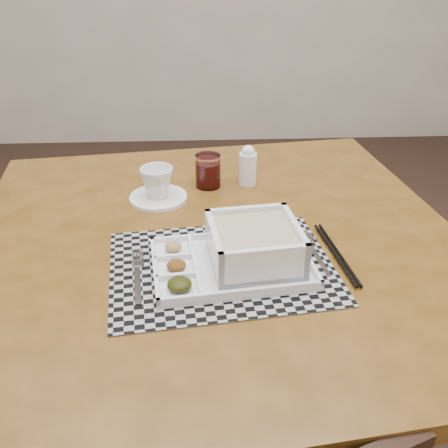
% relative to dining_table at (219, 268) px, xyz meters
% --- Properties ---
extents(floor, '(5.00, 5.00, 0.00)m').
position_rel_dining_table_xyz_m(floor, '(-0.22, 0.35, -0.74)').
color(floor, black).
rests_on(floor, ground).
extents(dining_table, '(1.24, 1.24, 0.83)m').
position_rel_dining_table_xyz_m(dining_table, '(0.00, 0.00, 0.00)').
color(dining_table, '#4A2F0D').
rests_on(dining_table, ground).
extents(placemat, '(0.49, 0.40, 0.00)m').
position_rel_dining_table_xyz_m(placemat, '(0.00, -0.12, 0.09)').
color(placemat, '#97969D').
rests_on(placemat, dining_table).
extents(serving_tray, '(0.35, 0.26, 0.09)m').
position_rel_dining_table_xyz_m(serving_tray, '(0.05, -0.12, 0.12)').
color(serving_tray, white).
rests_on(serving_tray, placemat).
extents(fork, '(0.04, 0.19, 0.00)m').
position_rel_dining_table_xyz_m(fork, '(-0.17, -0.14, 0.09)').
color(fork, silver).
rests_on(fork, placemat).
extents(spoon, '(0.04, 0.18, 0.01)m').
position_rel_dining_table_xyz_m(spoon, '(0.20, -0.04, 0.09)').
color(spoon, silver).
rests_on(spoon, placemat).
extents(chopsticks, '(0.05, 0.24, 0.01)m').
position_rel_dining_table_xyz_m(chopsticks, '(0.25, -0.09, 0.09)').
color(chopsticks, black).
rests_on(chopsticks, placemat).
extents(saucer, '(0.15, 0.15, 0.01)m').
position_rel_dining_table_xyz_m(saucer, '(-0.15, 0.19, 0.09)').
color(saucer, white).
rests_on(saucer, dining_table).
extents(cup, '(0.11, 0.11, 0.08)m').
position_rel_dining_table_xyz_m(cup, '(-0.15, 0.19, 0.13)').
color(cup, white).
rests_on(cup, saucer).
extents(juice_glass, '(0.07, 0.07, 0.09)m').
position_rel_dining_table_xyz_m(juice_glass, '(-0.02, 0.27, 0.13)').
color(juice_glass, white).
rests_on(juice_glass, dining_table).
extents(creamer_bottle, '(0.05, 0.05, 0.11)m').
position_rel_dining_table_xyz_m(creamer_bottle, '(0.09, 0.28, 0.14)').
color(creamer_bottle, white).
rests_on(creamer_bottle, dining_table).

